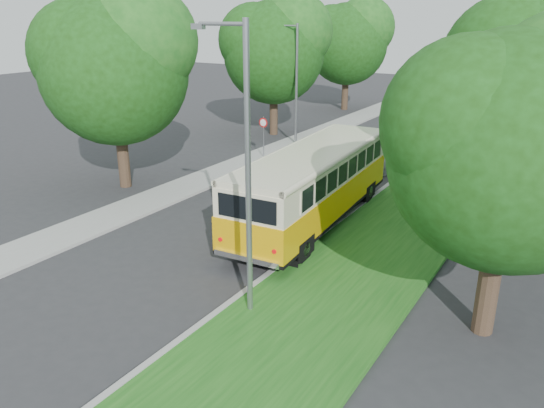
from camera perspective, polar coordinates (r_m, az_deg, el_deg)
The scene contains 13 objects.
ground at distance 19.64m, azimuth -8.72°, elevation -4.72°, with size 120.00×120.00×0.00m, color #2B2B2E.
curb at distance 21.73m, azimuth 7.21°, elevation -1.96°, with size 0.20×70.00×0.15m, color gray.
grass_verge at distance 20.96m, azimuth 13.05°, elevation -3.21°, with size 4.50×70.00×0.13m, color #185215.
sidewalk at distance 26.09m, azimuth -9.76°, elevation 1.64°, with size 2.20×70.00×0.12m, color gray.
treeline at distance 32.68m, azimuth 16.91°, elevation 15.27°, with size 24.27×41.91×9.46m.
lamppost_near at distance 13.83m, azimuth -2.92°, elevation 4.20°, with size 1.71×0.16×8.00m.
lamppost_far at distance 33.99m, azimuth 2.50°, elevation 13.15°, with size 1.71×0.16×7.50m.
warning_sign at distance 30.87m, azimuth -0.94°, elevation 7.95°, with size 0.56×0.10×2.50m.
vintage_bus at distance 21.16m, azimuth 4.48°, elevation 1.85°, with size 2.72×10.58×3.14m, color #E8A507, non-canonical shape.
car_silver at distance 27.94m, azimuth 9.47°, elevation 4.19°, with size 1.57×3.90×1.33m, color #B9BABE.
car_white at distance 32.95m, azimuth 12.48°, elevation 6.32°, with size 1.34×3.83×1.26m, color white.
car_blue at distance 36.06m, azimuth 14.01°, elevation 7.47°, with size 1.98×4.86×1.41m, color #131755.
car_grey at distance 43.19m, azimuth 18.47°, elevation 8.92°, with size 2.06×4.46×1.24m, color #575A5F.
Camera 1 is at (11.80, -13.45, 8.11)m, focal length 35.00 mm.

